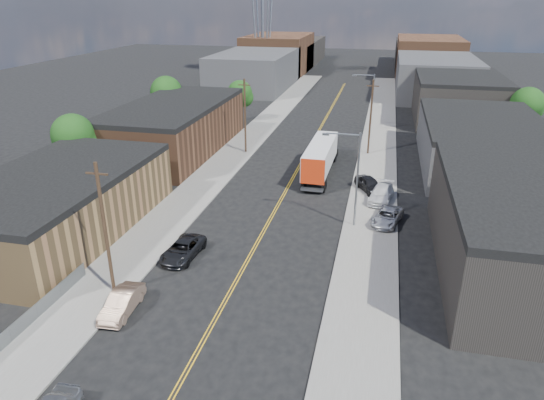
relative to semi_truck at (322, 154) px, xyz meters
The scene contains 32 objects.
ground 20.84m from the semi_truck, 98.24° to the left, with size 260.00×260.00×0.00m, color black.
centerline 6.65m from the semi_truck, 118.36° to the left, with size 0.32×120.00×0.01m, color gold.
sidewalk_left 13.80m from the semi_truck, 156.19° to the left, with size 5.00×140.00×0.15m, color slate.
sidewalk_right 8.81m from the semi_truck, 40.11° to the left, with size 5.00×140.00×0.15m, color slate.
warehouse_tan 30.04m from the semi_truck, 134.28° to the right, with size 12.00×22.00×5.60m.
warehouse_brown 21.47m from the semi_truck, 167.89° to the left, with size 12.00×26.00×6.60m.
industrial_right_a 27.27m from the semi_truck, 45.72° to the right, with size 14.00×22.00×7.10m.
industrial_right_b 20.13m from the semi_truck, 18.86° to the left, with size 14.00×24.00×6.10m.
industrial_right_c 37.69m from the semi_truck, 59.65° to the left, with size 14.00×22.00×7.60m.
skyline_left_a 60.09m from the semi_truck, 112.48° to the left, with size 16.00×30.00×8.00m, color #333335.
skyline_right_a 58.08m from the semi_truck, 72.94° to the left, with size 16.00×30.00×8.00m, color #333335.
skyline_left_b 83.76m from the semi_truck, 105.92° to the left, with size 16.00×26.00×10.00m, color #543421.
skyline_right_b 82.33m from the semi_truck, 78.05° to the left, with size 16.00×26.00×10.00m, color #543421.
skyline_left_c 103.10m from the semi_truck, 102.87° to the left, with size 16.00×40.00×7.00m, color black.
skyline_right_c 101.94m from the semi_truck, 80.38° to the left, with size 16.00×40.00×7.00m, color black.
streetlight_near 15.53m from the semi_truck, 72.30° to the right, with size 3.39×0.25×9.00m.
streetlight_far 21.24m from the semi_truck, 77.28° to the left, with size 3.39×0.25×9.00m.
utility_pole_left_near 31.67m from the semi_truck, 110.74° to the right, with size 1.60×0.26×10.00m.
utility_pole_left_far 12.78m from the semi_truck, 153.78° to the left, with size 1.60×0.26×10.00m.
utility_pole_right 10.39m from the semi_truck, 58.39° to the left, with size 1.60×0.26×10.00m.
chainlink_fence 38.83m from the semi_truck, 111.90° to the right, with size 0.05×16.00×1.22m.
tree_left_near 28.69m from the semi_truck, 160.56° to the right, with size 4.85×4.76×7.91m.
tree_left_mid 31.22m from the semi_truck, 150.06° to the left, with size 5.10×5.04×8.37m.
tree_left_far 28.24m from the semi_truck, 126.93° to the left, with size 4.35×4.20×6.97m.
tree_right_far 34.10m from the semi_truck, 37.12° to the left, with size 4.85×4.76×7.91m.
semi_truck is the anchor object (origin of this frame).
car_left_b 32.90m from the semi_truck, 106.56° to the right, with size 1.56×4.49×1.48m, color #91735F.
car_left_c 24.97m from the semi_truck, 109.43° to the right, with size 2.35×5.09×1.42m, color black.
car_right_lot_a 15.68m from the semi_truck, 59.03° to the right, with size 2.21×4.80×1.33m, color #BABCC0.
car_right_lot_b 10.89m from the semi_truck, 47.18° to the right, with size 2.12×5.22×1.51m, color silver.
car_right_lot_c 8.27m from the semi_truck, 42.38° to the right, with size 1.85×4.61×1.57m, color black.
car_ahead_truck 2.99m from the semi_truck, 105.64° to the left, with size 2.62×5.68×1.58m, color black.
Camera 1 is at (9.73, -16.52, 19.97)m, focal length 32.00 mm.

